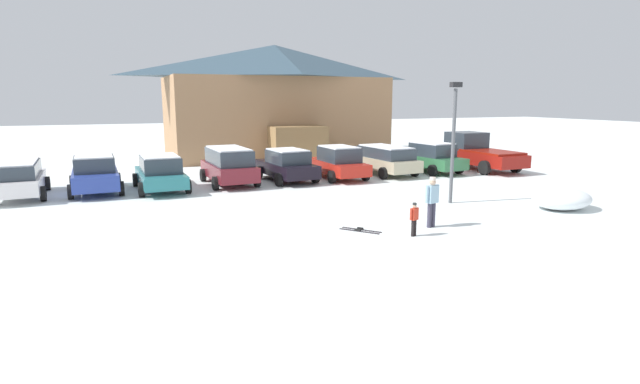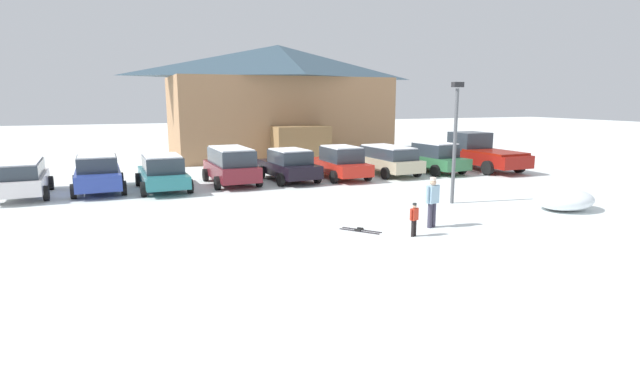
{
  "view_description": "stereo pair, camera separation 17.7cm",
  "coord_description": "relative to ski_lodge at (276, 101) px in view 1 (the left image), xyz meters",
  "views": [
    {
      "loc": [
        -6.53,
        -8.54,
        4.2
      ],
      "look_at": [
        -0.7,
        5.82,
        1.27
      ],
      "focal_mm": 28.0,
      "sensor_mm": 36.0,
      "label": 1
    },
    {
      "loc": [
        -6.37,
        -8.61,
        4.2
      ],
      "look_at": [
        -0.7,
        5.82,
        1.27
      ],
      "focal_mm": 28.0,
      "sensor_mm": 36.0,
      "label": 2
    }
  ],
  "objects": [
    {
      "name": "parked_blue_hatchback",
      "position": [
        -11.88,
        -10.96,
        -3.15
      ],
      "size": [
        2.35,
        4.46,
        1.7
      ],
      "color": "#2A3F9A",
      "rests_on": "ground"
    },
    {
      "name": "skier_child_in_red_jacket",
      "position": [
        -2.56,
        -22.57,
        -3.42
      ],
      "size": [
        0.37,
        0.23,
        1.05
      ],
      "color": "black",
      "rests_on": "ground"
    },
    {
      "name": "parked_white_suv",
      "position": [
        -14.89,
        -11.0,
        -3.16
      ],
      "size": [
        2.35,
        4.59,
        1.56
      ],
      "color": "silver",
      "rests_on": "ground"
    },
    {
      "name": "skier_adult_in_blue_parka",
      "position": [
        -1.43,
        -21.84,
        -3.07
      ],
      "size": [
        0.6,
        0.34,
        1.67
      ],
      "color": "#3B384A",
      "rests_on": "ground"
    },
    {
      "name": "lamp_post",
      "position": [
        1.54,
        -18.88,
        -1.26
      ],
      "size": [
        0.44,
        0.24,
        4.81
      ],
      "color": "#515459",
      "rests_on": "ground"
    },
    {
      "name": "parked_red_sedan",
      "position": [
        -0.13,
        -11.4,
        -3.15
      ],
      "size": [
        2.23,
        4.5,
        1.72
      ],
      "color": "red",
      "rests_on": "ground"
    },
    {
      "name": "pickup_truck",
      "position": [
        8.98,
        -11.27,
        -3.01
      ],
      "size": [
        2.63,
        6.02,
        2.15
      ],
      "color": "maroon",
      "rests_on": "ground"
    },
    {
      "name": "parked_black_sedan",
      "position": [
        -2.91,
        -11.2,
        -3.18
      ],
      "size": [
        2.52,
        4.46,
        1.65
      ],
      "color": "black",
      "rests_on": "ground"
    },
    {
      "name": "ski_lodge",
      "position": [
        0.0,
        0.0,
        0.0
      ],
      "size": [
        15.78,
        9.85,
        7.92
      ],
      "color": "#A47952",
      "rests_on": "ground"
    },
    {
      "name": "parked_green_coupe",
      "position": [
        5.75,
        -11.26,
        -3.15
      ],
      "size": [
        2.49,
        4.74,
        1.71
      ],
      "color": "#316C42",
      "rests_on": "ground"
    },
    {
      "name": "ground",
      "position": [
        -4.31,
        -26.73,
        -4.01
      ],
      "size": [
        160.0,
        160.0,
        0.0
      ],
      "primitive_type": "plane",
      "color": "white"
    },
    {
      "name": "parked_maroon_van",
      "position": [
        -5.85,
        -11.06,
        -3.04
      ],
      "size": [
        2.39,
        4.46,
        1.82
      ],
      "color": "maroon",
      "rests_on": "ground"
    },
    {
      "name": "pair_of_skis",
      "position": [
        -3.82,
        -21.39,
        -3.99
      ],
      "size": [
        1.1,
        1.24,
        0.08
      ],
      "color": "#2B272E",
      "rests_on": "ground"
    },
    {
      "name": "plowed_snow_pile",
      "position": [
        4.76,
        -21.45,
        -3.6
      ],
      "size": [
        2.35,
        1.88,
        0.82
      ],
      "primitive_type": "ellipsoid",
      "color": "white",
      "rests_on": "ground"
    },
    {
      "name": "parked_teal_hatchback",
      "position": [
        -9.12,
        -11.48,
        -3.18
      ],
      "size": [
        2.36,
        4.76,
        1.64
      ],
      "color": "teal",
      "rests_on": "ground"
    },
    {
      "name": "parked_beige_suv",
      "position": [
        2.86,
        -11.14,
        -3.14
      ],
      "size": [
        2.49,
        4.66,
        1.59
      ],
      "color": "#B9AE8C",
      "rests_on": "ground"
    }
  ]
}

